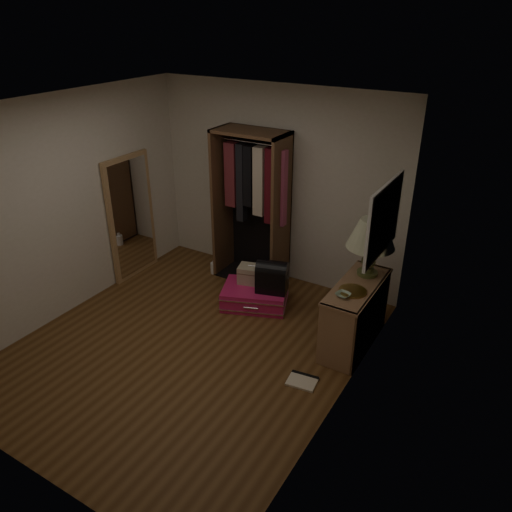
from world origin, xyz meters
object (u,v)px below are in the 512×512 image
Objects in this scene: console_bookshelf at (356,312)px; pink_suitcase at (255,296)px; train_case at (252,274)px; white_jug at (214,268)px; open_wardrobe at (254,195)px; floor_mirror at (131,217)px; table_lamp at (371,235)px; black_bag at (272,276)px.

console_bookshelf is 1.15× the size of pink_suitcase.
white_jug is at bearing 142.64° from train_case.
open_wardrobe is 10.47× the size of white_jug.
train_case is at bearing 116.42° from pink_suitcase.
pink_suitcase is at bearing -58.06° from open_wardrobe.
train_case is at bearing 7.12° from floor_mirror.
table_lamp is (1.76, -0.49, 0.02)m from open_wardrobe.
train_case is 1.70m from table_lamp.
console_bookshelf is 0.55× the size of open_wardrobe.
black_bag is 1.38m from table_lamp.
black_bag is at bearing 172.69° from console_bookshelf.
console_bookshelf is at bearing -12.98° from white_jug.
table_lamp is (1.37, 0.15, 1.11)m from pink_suitcase.
open_wardrobe reaches higher than table_lamp.
white_jug is (-2.29, 0.53, -0.32)m from console_bookshelf.
pink_suitcase reaches higher than white_jug.
floor_mirror is (-1.48, -0.77, -0.36)m from open_wardrobe.
console_bookshelf is 0.87m from table_lamp.
floor_mirror is 2.02m from pink_suitcase.
table_lamp is at bearing -10.81° from black_bag.
pink_suitcase is 2.25× the size of black_bag.
floor_mirror is 1.86m from train_case.
open_wardrobe is at bearing 156.96° from console_bookshelf.
table_lamp reaches higher than white_jug.
table_lamp is (1.47, 0.06, 0.87)m from train_case.
white_jug is (0.96, 0.55, -0.77)m from floor_mirror.
black_bag reaches higher than white_jug.
console_bookshelf is 0.66× the size of floor_mirror.
console_bookshelf reaches higher than pink_suitcase.
floor_mirror is at bearing -150.15° from white_jug.
floor_mirror is 3.93× the size of black_bag.
open_wardrobe is 1.71m from floor_mirror.
pink_suitcase is at bearing 175.42° from console_bookshelf.
console_bookshelf is at bearing -23.52° from train_case.
open_wardrobe reaches higher than pink_suitcase.
black_bag is at bearing -174.31° from table_lamp.
console_bookshelf is 1.40m from pink_suitcase.
floor_mirror reaches higher than pink_suitcase.
black_bag reaches higher than train_case.
train_case is 0.34m from black_bag.
console_bookshelf is 2.59× the size of black_bag.
train_case reaches higher than white_jug.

